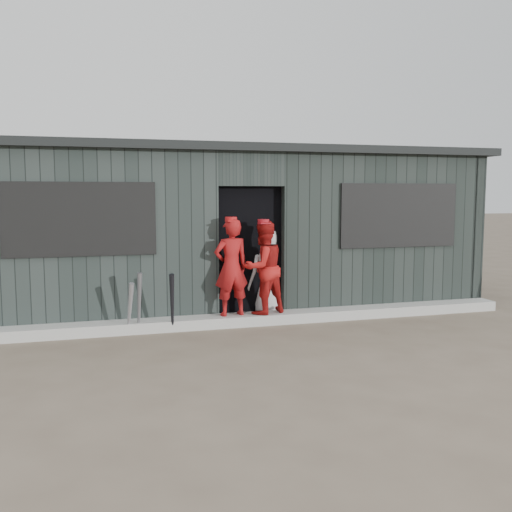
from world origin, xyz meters
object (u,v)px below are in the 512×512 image
object	(u,v)px
bat_right	(172,303)
player_grey_back	(267,273)
dugout	(228,229)
bat_mid	(139,303)
player_red_right	(263,268)
bat_left	(130,309)
player_red_left	(231,267)

from	to	relation	value
bat_right	player_grey_back	world-z (taller)	player_grey_back
bat_right	dugout	world-z (taller)	dugout
bat_mid	bat_right	distance (m)	0.44
player_red_right	player_grey_back	distance (m)	0.46
bat_right	player_red_right	xyz separation A→B (m)	(1.36, 0.24, 0.41)
bat_left	bat_mid	bearing A→B (deg)	24.27
dugout	player_red_left	bearing A→B (deg)	-102.13
bat_left	dugout	xyz separation A→B (m)	(1.80, 1.89, 0.92)
bat_mid	player_red_right	distance (m)	1.84
bat_right	player_grey_back	distance (m)	1.69
bat_left	bat_mid	distance (m)	0.15
bat_right	dugout	size ratio (longest dim) A/B	0.10
dugout	player_grey_back	bearing A→B (deg)	-76.91
player_grey_back	dugout	distance (m)	1.44
player_red_right	player_grey_back	bearing A→B (deg)	-134.96
player_red_right	dugout	bearing A→B (deg)	-106.80
dugout	bat_left	bearing A→B (deg)	-133.62
bat_right	player_red_left	size ratio (longest dim) A/B	0.60
bat_left	bat_right	xyz separation A→B (m)	(0.56, -0.02, 0.05)
bat_right	player_red_left	world-z (taller)	player_red_left
player_red_left	player_red_right	size ratio (longest dim) A/B	1.03
player_red_right	dugout	size ratio (longest dim) A/B	0.16
bat_left	dugout	distance (m)	2.77
player_red_left	dugout	bearing A→B (deg)	-109.58
player_grey_back	player_red_right	bearing A→B (deg)	41.10
bat_mid	dugout	bearing A→B (deg)	47.60
bat_left	bat_mid	world-z (taller)	bat_mid
bat_left	bat_mid	xyz separation A→B (m)	(0.13, 0.06, 0.06)
bat_left	player_red_right	distance (m)	1.99
bat_mid	bat_right	world-z (taller)	bat_mid
player_red_right	player_red_left	bearing A→B (deg)	-20.71
bat_left	bat_right	size ratio (longest dim) A/B	0.90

